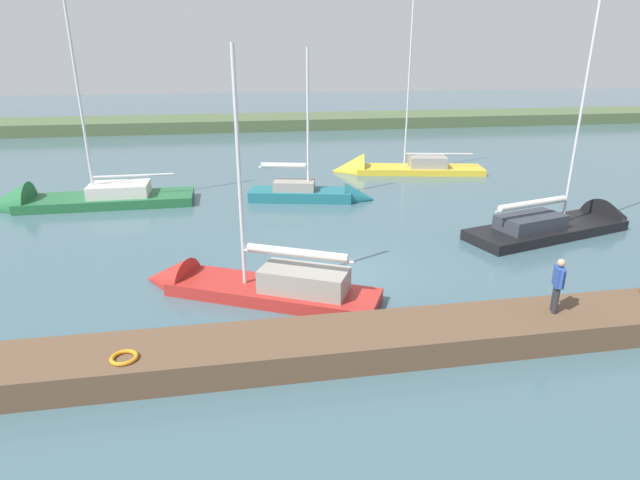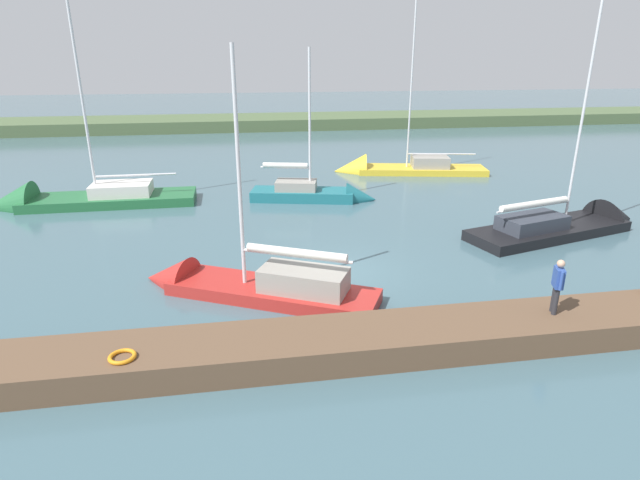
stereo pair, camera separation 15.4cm
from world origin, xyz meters
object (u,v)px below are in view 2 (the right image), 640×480
Objects in this scene: life_ring_buoy at (122,357)px; sailboat_inner_slip at (393,170)px; sailboat_far_right at (242,287)px; sailboat_near_dock at (70,202)px; sailboat_outer_mooring at (575,226)px; sailboat_behind_pier at (320,196)px; person_on_dock at (558,283)px.

life_ring_buoy is 26.05m from sailboat_inner_slip.
sailboat_inner_slip is (-10.63, -17.55, -0.08)m from sailboat_far_right.
sailboat_inner_slip is (-19.47, -5.24, -0.03)m from sailboat_near_dock.
sailboat_outer_mooring is at bearing -137.44° from sailboat_far_right.
sailboat_behind_pier is 16.16m from person_on_dock.
life_ring_buoy is at bearing 85.40° from sailboat_far_right.
sailboat_outer_mooring is 14.11m from sailboat_inner_slip.
sailboat_outer_mooring is 1.24× the size of sailboat_behind_pier.
sailboat_outer_mooring is at bearing -20.43° from sailboat_behind_pier.
sailboat_near_dock reaches higher than sailboat_inner_slip.
sailboat_inner_slip is at bearing 103.96° from person_on_dock.
sailboat_far_right is 9.71m from person_on_dock.
life_ring_buoy is 11.56m from person_on_dock.
sailboat_near_dock is 1.17× the size of sailboat_outer_mooring.
sailboat_behind_pier reaches higher than life_ring_buoy.
sailboat_far_right is 0.70× the size of sailboat_inner_slip.
life_ring_buoy is 0.41× the size of person_on_dock.
sailboat_near_dock reaches higher than life_ring_buoy.
sailboat_near_dock is (5.94, -17.02, -0.61)m from life_ring_buoy.
sailboat_far_right is 20.52m from sailboat_inner_slip.
sailboat_far_right is 12.19m from sailboat_behind_pier.
life_ring_buoy is at bearing -101.84° from sailboat_behind_pier.
sailboat_far_right is 0.68× the size of sailboat_near_dock.
person_on_dock is at bearing -143.56° from sailboat_outer_mooring.
sailboat_far_right is at bearing 70.47° from sailboat_inner_slip.
person_on_dock is (-8.62, 4.25, 1.43)m from sailboat_far_right.
life_ring_buoy is at bearing -158.51° from person_on_dock.
life_ring_buoy is 0.05× the size of sailboat_inner_slip.
sailboat_behind_pier reaches higher than sailboat_far_right.
sailboat_behind_pier is at bearing -84.74° from sailboat_far_right.
sailboat_near_dock is at bearing -70.76° from life_ring_buoy.
sailboat_inner_slip is (-13.53, -22.26, -0.64)m from life_ring_buoy.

